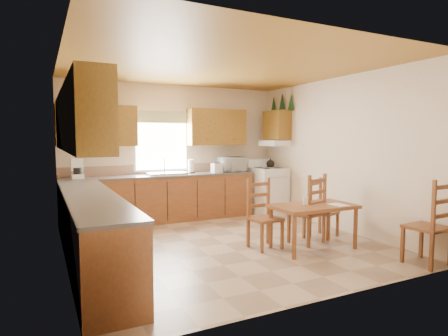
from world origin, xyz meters
name	(u,v)px	position (x,y,z in m)	size (l,w,h in m)	color
floor	(224,244)	(0.00, 0.00, 0.00)	(4.50, 4.50, 0.00)	tan
ceiling	(224,66)	(0.00, 0.00, 2.70)	(4.50, 4.50, 0.00)	olive
wall_left	(63,161)	(-2.25, 0.00, 1.35)	(4.50, 4.50, 0.00)	beige
wall_right	(337,154)	(2.25, 0.00, 1.35)	(4.50, 4.50, 0.00)	beige
wall_back	(175,152)	(0.00, 2.25, 1.35)	(4.50, 4.50, 0.00)	beige
wall_front	(325,167)	(0.00, -2.25, 1.35)	(4.50, 4.50, 0.00)	beige
lower_cab_back	(163,199)	(-0.38, 1.95, 0.44)	(3.75, 0.60, 0.88)	brown
lower_cab_left	(92,232)	(-1.95, -0.15, 0.44)	(0.60, 3.60, 0.88)	brown
counter_back	(162,176)	(-0.38, 1.95, 0.90)	(3.75, 0.63, 0.04)	#514C47
counter_left	(91,196)	(-1.95, -0.15, 0.90)	(0.63, 3.60, 0.04)	#514C47
backsplash	(158,169)	(-0.38, 2.24, 1.01)	(3.75, 0.01, 0.18)	#946F5C
upper_cab_back_left	(97,126)	(-1.55, 2.08, 1.85)	(1.41, 0.33, 0.75)	brown
upper_cab_back_right	(217,127)	(0.86, 2.08, 1.85)	(1.25, 0.33, 0.75)	brown
upper_cab_left	(77,120)	(-2.08, -0.15, 1.85)	(0.33, 3.60, 0.75)	brown
upper_cab_stove	(277,125)	(2.08, 1.65, 1.90)	(0.33, 0.62, 0.62)	brown
range_hood	(275,143)	(2.03, 1.65, 1.52)	(0.44, 0.62, 0.12)	silver
window_frame	(162,142)	(-0.30, 2.22, 1.55)	(1.13, 0.02, 1.18)	silver
window_pane	(162,142)	(-0.30, 2.21, 1.55)	(1.05, 0.01, 1.10)	white
window_valance	(162,117)	(-0.30, 2.19, 2.05)	(1.19, 0.01, 0.24)	#56703F
sink_basin	(166,173)	(-0.30, 1.95, 0.94)	(0.75, 0.45, 0.04)	silver
pine_decal_a	(291,102)	(2.21, 1.33, 2.38)	(0.22, 0.22, 0.36)	#1A411D
pine_decal_b	(282,101)	(2.21, 1.65, 2.42)	(0.22, 0.22, 0.36)	#1A411D
pine_decal_c	(274,104)	(2.21, 1.97, 2.38)	(0.22, 0.22, 0.36)	#1A411D
stove	(268,191)	(1.88, 1.66, 0.49)	(0.66, 0.68, 0.97)	silver
coffeemaker	(77,170)	(-1.92, 1.92, 1.08)	(0.19, 0.22, 0.32)	silver
paper_towel	(191,166)	(0.23, 1.97, 1.06)	(0.12, 0.12, 0.27)	white
toaster	(217,168)	(0.79, 1.90, 1.02)	(0.23, 0.15, 0.19)	silver
microwave	(232,164)	(1.16, 1.95, 1.07)	(0.51, 0.37, 0.31)	silver
dining_table	(313,227)	(1.08, -0.79, 0.33)	(1.22, 0.70, 0.65)	brown
chair_near_left	(307,209)	(1.18, -0.51, 0.54)	(0.45, 0.43, 1.08)	brown
chair_near_right	(427,222)	(1.94, -1.99, 0.56)	(0.47, 0.45, 1.12)	brown
chair_far_left	(265,214)	(0.45, -0.47, 0.51)	(0.43, 0.41, 1.02)	brown
chair_far_right	(324,208)	(1.67, -0.36, 0.48)	(0.40, 0.38, 0.95)	brown
table_paper	(338,205)	(1.40, -0.96, 0.66)	(0.21, 0.27, 0.00)	white
table_card	(306,201)	(0.99, -0.73, 0.71)	(0.09, 0.02, 0.12)	white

